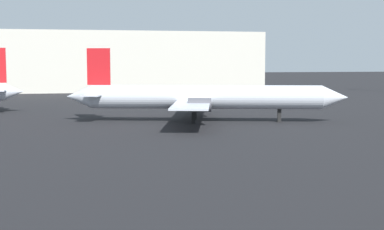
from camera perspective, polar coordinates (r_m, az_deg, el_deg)
name	(u,v)px	position (r m, az deg, el deg)	size (l,w,h in m)	color
airplane_distant	(203,97)	(63.77, 1.14, 1.88)	(32.51, 24.46, 8.59)	silver
terminal_building	(118,61)	(132.13, -7.70, 5.56)	(67.05, 19.26, 13.77)	beige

